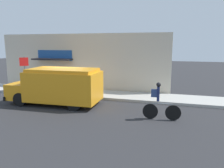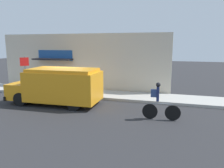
{
  "view_description": "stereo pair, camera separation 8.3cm",
  "coord_description": "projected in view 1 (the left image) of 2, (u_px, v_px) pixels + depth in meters",
  "views": [
    {
      "loc": [
        6.85,
        -12.58,
        3.45
      ],
      "look_at": [
        3.25,
        -0.2,
        1.1
      ],
      "focal_mm": 35.0,
      "sensor_mm": 36.0,
      "label": 1
    },
    {
      "loc": [
        6.93,
        -12.56,
        3.45
      ],
      "look_at": [
        3.25,
        -0.2,
        1.1
      ],
      "focal_mm": 35.0,
      "sensor_mm": 36.0,
      "label": 2
    }
  ],
  "objects": [
    {
      "name": "school_bus",
      "position": [
        58.0,
        86.0,
        12.57
      ],
      "size": [
        5.4,
        2.65,
        2.1
      ],
      "rotation": [
        0.0,
        0.0,
        0.03
      ],
      "color": "orange",
      "rests_on": "ground_plane"
    },
    {
      "name": "stop_sign_post",
      "position": [
        25.0,
        68.0,
        15.65
      ],
      "size": [
        0.45,
        0.45,
        2.41
      ],
      "color": "slate",
      "rests_on": "sidewalk"
    },
    {
      "name": "storefront",
      "position": [
        79.0,
        62.0,
        16.31
      ],
      "size": [
        13.23,
        1.04,
        4.22
      ],
      "color": "beige",
      "rests_on": "ground_plane"
    },
    {
      "name": "ground_plane",
      "position": [
        66.0,
        97.0,
        14.38
      ],
      "size": [
        70.0,
        70.0,
        0.0
      ],
      "primitive_type": "plane",
      "color": "#2B2B2D"
    },
    {
      "name": "trash_bin",
      "position": [
        71.0,
        86.0,
        15.38
      ],
      "size": [
        0.59,
        0.59,
        0.81
      ],
      "color": "#38383D",
      "rests_on": "sidewalk"
    },
    {
      "name": "cyclist",
      "position": [
        159.0,
        102.0,
        10.05
      ],
      "size": [
        1.75,
        0.21,
        1.75
      ],
      "rotation": [
        0.0,
        0.0,
        0.05
      ],
      "color": "black",
      "rests_on": "ground_plane"
    },
    {
      "name": "sidewalk",
      "position": [
        73.0,
        93.0,
        15.44
      ],
      "size": [
        28.0,
        2.27,
        0.17
      ],
      "color": "#ADAAA3",
      "rests_on": "ground_plane"
    }
  ]
}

